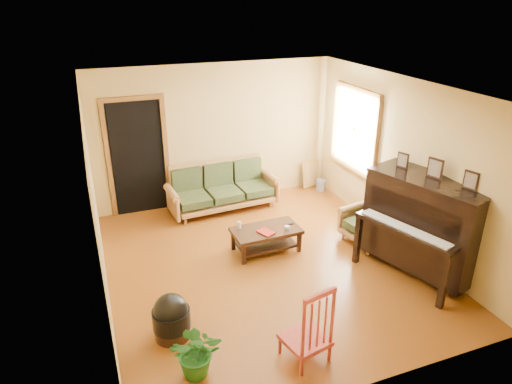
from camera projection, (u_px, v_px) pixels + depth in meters
name	position (u px, v px, depth m)	size (l,w,h in m)	color
floor	(266.00, 264.00, 6.81)	(5.00, 5.00, 0.00)	#602F0C
doorway	(138.00, 158.00, 8.05)	(1.08, 0.16, 2.05)	black
window	(355.00, 129.00, 8.03)	(0.12, 1.36, 1.46)	white
sofa	(223.00, 188.00, 8.36)	(2.00, 0.84, 0.86)	#9D6B39
coffee_table	(266.00, 240.00, 7.08)	(1.04, 0.57, 0.38)	black
armchair	(370.00, 220.00, 7.23)	(0.76, 0.80, 0.80)	#9D6B39
piano	(423.00, 226.00, 6.38)	(0.95, 1.62, 1.43)	black
footstool	(172.00, 321.00, 5.30)	(0.44, 0.44, 0.42)	black
red_chair	(306.00, 322.00, 4.88)	(0.45, 0.49, 0.97)	maroon
leaning_frame	(311.00, 174.00, 9.39)	(0.43, 0.09, 0.57)	#B88E3D
ceramic_crock	(321.00, 185.00, 9.27)	(0.19, 0.19, 0.23)	#364AA4
potted_plant	(197.00, 351.00, 4.73)	(0.54, 0.47, 0.60)	#1F5D1A
book	(262.00, 234.00, 6.83)	(0.19, 0.25, 0.02)	maroon
candle	(239.00, 225.00, 7.02)	(0.06, 0.06, 0.11)	silver
glass_jar	(287.00, 228.00, 6.99)	(0.08, 0.08, 0.06)	silver
remote	(289.00, 224.00, 7.14)	(0.13, 0.04, 0.01)	black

